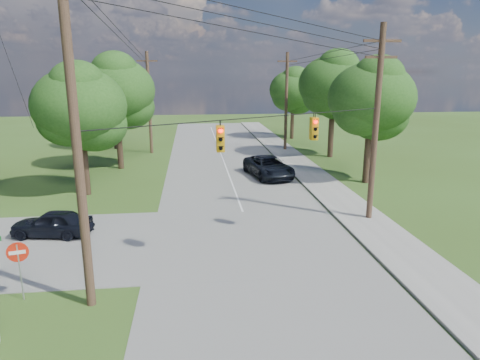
{
  "coord_description": "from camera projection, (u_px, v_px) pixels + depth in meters",
  "views": [
    {
      "loc": [
        -0.87,
        -13.83,
        8.07
      ],
      "look_at": [
        1.26,
        5.0,
        3.26
      ],
      "focal_mm": 32.0,
      "sensor_mm": 36.0,
      "label": 1
    }
  ],
  "objects": [
    {
      "name": "ground",
      "position": [
        221.0,
        302.0,
        15.4
      ],
      "size": [
        140.0,
        140.0,
        0.0
      ],
      "primitive_type": "plane",
      "color": "#37511B",
      "rests_on": "ground"
    },
    {
      "name": "main_road",
      "position": [
        255.0,
        245.0,
        20.43
      ],
      "size": [
        10.0,
        100.0,
        0.03
      ],
      "primitive_type": "cube",
      "color": "gray",
      "rests_on": "ground"
    },
    {
      "name": "sidewalk_east",
      "position": [
        389.0,
        238.0,
        21.15
      ],
      "size": [
        2.6,
        100.0,
        0.12
      ],
      "primitive_type": "cube",
      "color": "#AAA69F",
      "rests_on": "ground"
    },
    {
      "name": "pole_sw",
      "position": [
        75.0,
        131.0,
        13.75
      ],
      "size": [
        2.0,
        0.32,
        12.0
      ],
      "color": "brown",
      "rests_on": "ground"
    },
    {
      "name": "pole_ne",
      "position": [
        376.0,
        122.0,
        22.74
      ],
      "size": [
        2.0,
        0.32,
        10.5
      ],
      "color": "brown",
      "rests_on": "ground"
    },
    {
      "name": "pole_north_e",
      "position": [
        286.0,
        101.0,
        44.01
      ],
      "size": [
        2.0,
        0.32,
        10.0
      ],
      "color": "brown",
      "rests_on": "ground"
    },
    {
      "name": "pole_north_w",
      "position": [
        149.0,
        102.0,
        42.49
      ],
      "size": [
        2.0,
        0.32,
        10.0
      ],
      "color": "brown",
      "rests_on": "ground"
    },
    {
      "name": "power_lines",
      "position": [
        231.0,
        52.0,
        24.43
      ],
      "size": [
        13.93,
        29.62,
        4.93
      ],
      "color": "black",
      "rests_on": "ground"
    },
    {
      "name": "traffic_signals",
      "position": [
        271.0,
        133.0,
        18.59
      ],
      "size": [
        4.91,
        3.27,
        1.05
      ],
      "color": "#D59A0C",
      "rests_on": "ground"
    },
    {
      "name": "tree_w_near",
      "position": [
        80.0,
        106.0,
        27.52
      ],
      "size": [
        6.0,
        6.0,
        8.4
      ],
      "color": "#463023",
      "rests_on": "ground"
    },
    {
      "name": "tree_w_mid",
      "position": [
        116.0,
        90.0,
        35.17
      ],
      "size": [
        6.4,
        6.4,
        9.22
      ],
      "color": "#463023",
      "rests_on": "ground"
    },
    {
      "name": "tree_w_far",
      "position": [
        112.0,
        90.0,
        44.67
      ],
      "size": [
        6.0,
        6.0,
        8.73
      ],
      "color": "#463023",
      "rests_on": "ground"
    },
    {
      "name": "tree_e_near",
      "position": [
        372.0,
        98.0,
        30.59
      ],
      "size": [
        6.2,
        6.2,
        8.81
      ],
      "color": "#463023",
      "rests_on": "ground"
    },
    {
      "name": "tree_e_mid",
      "position": [
        334.0,
        85.0,
        40.11
      ],
      "size": [
        6.6,
        6.6,
        9.64
      ],
      "color": "#463023",
      "rests_on": "ground"
    },
    {
      "name": "tree_e_far",
      "position": [
        293.0,
        90.0,
        51.8
      ],
      "size": [
        5.8,
        5.8,
        8.32
      ],
      "color": "#463023",
      "rests_on": "ground"
    },
    {
      "name": "car_cross_dark",
      "position": [
        52.0,
        223.0,
        21.42
      ],
      "size": [
        4.11,
        2.14,
        1.33
      ],
      "primitive_type": "imported",
      "rotation": [
        0.0,
        0.0,
        -1.72
      ],
      "color": "black",
      "rests_on": "cross_road"
    },
    {
      "name": "car_main_north",
      "position": [
        269.0,
        167.0,
        33.59
      ],
      "size": [
        3.74,
        6.15,
        1.59
      ],
      "primitive_type": "imported",
      "rotation": [
        0.0,
        0.0,
        0.2
      ],
      "color": "black",
      "rests_on": "main_road"
    },
    {
      "name": "do_not_enter_sign",
      "position": [
        18.0,
        258.0,
        15.18
      ],
      "size": [
        0.73,
        0.21,
        2.24
      ],
      "rotation": [
        0.0,
        0.0,
        0.24
      ],
      "color": "#949799",
      "rests_on": "ground"
    }
  ]
}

